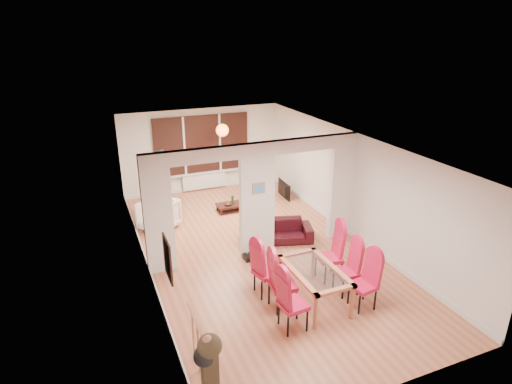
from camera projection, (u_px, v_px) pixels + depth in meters
floor at (257, 251)px, 9.99m from camera, size 5.00×9.00×0.01m
room_walls at (257, 199)px, 9.53m from camera, size 5.00×9.00×2.60m
divider_wall at (257, 199)px, 9.53m from camera, size 5.00×0.18×2.60m
bay_window_blinds at (202, 144)px, 13.29m from camera, size 3.00×0.08×1.80m
radiator at (204, 181)px, 13.68m from camera, size 1.40×0.08×0.50m
pendant_light at (222, 130)px, 12.18m from camera, size 0.36×0.36×0.36m
stair_newel at (199, 345)px, 6.23m from camera, size 0.40×1.20×1.10m
wall_poster at (168, 259)px, 6.47m from camera, size 0.04×0.52×0.67m
pillar_photo at (259, 188)px, 9.34m from camera, size 0.30×0.03×0.25m
dining_table at (314, 286)px, 8.02m from camera, size 0.84×1.50×0.70m
dining_chair_la at (293, 301)px, 7.24m from camera, size 0.48×0.48×1.11m
dining_chair_lb at (283, 281)px, 7.78m from camera, size 0.50×0.50×1.14m
dining_chair_lc at (267, 269)px, 8.21m from camera, size 0.53×0.53×1.10m
dining_chair_ra at (363, 282)px, 7.81m from camera, size 0.49×0.49×1.06m
dining_chair_rb at (347, 269)px, 8.24m from camera, size 0.45×0.45×1.05m
dining_chair_rc at (329, 254)px, 8.68m from camera, size 0.53×0.53×1.16m
sofa at (276, 231)px, 10.40m from camera, size 1.88×1.16×0.51m
armchair at (159, 215)px, 10.96m from camera, size 1.19×1.19×0.78m
person at (160, 184)px, 11.54m from camera, size 0.77×0.59×1.89m
television at (281, 190)px, 13.08m from camera, size 0.87×0.16×0.50m
coffee_table at (233, 207)px, 12.17m from camera, size 0.94×0.50×0.21m
bottle at (233, 200)px, 12.04m from camera, size 0.07×0.07×0.28m
bowl at (228, 205)px, 12.01m from camera, size 0.21×0.21×0.05m
shoes at (249, 257)px, 9.62m from camera, size 0.25×0.28×0.11m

